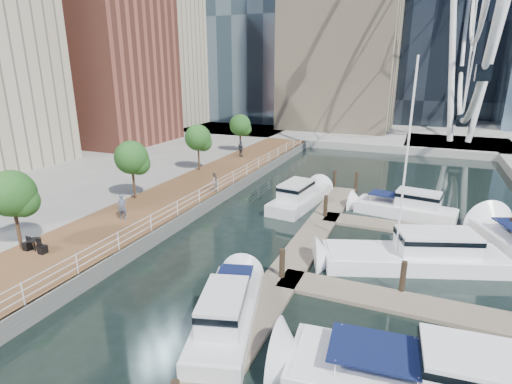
{
  "coord_description": "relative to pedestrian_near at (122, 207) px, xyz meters",
  "views": [
    {
      "loc": [
        9.03,
        -10.11,
        10.87
      ],
      "look_at": [
        -0.69,
        13.27,
        3.0
      ],
      "focal_mm": 28.0,
      "sensor_mm": 36.0,
      "label": 1
    }
  ],
  "objects": [
    {
      "name": "pedestrian_near",
      "position": [
        0.0,
        0.0,
        0.0
      ],
      "size": [
        0.76,
        0.63,
        1.79
      ],
      "primitive_type": "imported",
      "rotation": [
        0.0,
        0.0,
        0.36
      ],
      "color": "#4A5163",
      "rests_on": "boardwalk"
    },
    {
      "name": "street_trees",
      "position": [
        -2.31,
        4.09,
        2.39
      ],
      "size": [
        2.6,
        42.6,
        4.6
      ],
      "color": "#3F2B1C",
      "rests_on": "ground"
    },
    {
      "name": "seawall",
      "position": [
        3.09,
        5.09,
        -1.4
      ],
      "size": [
        0.25,
        60.0,
        1.0
      ],
      "primitive_type": "cube",
      "color": "#595954",
      "rests_on": "ground"
    },
    {
      "name": "boardwalk",
      "position": [
        0.09,
        5.09,
        -1.4
      ],
      "size": [
        6.0,
        60.0,
        1.0
      ],
      "primitive_type": "cube",
      "color": "brown",
      "rests_on": "ground"
    },
    {
      "name": "pier",
      "position": [
        23.09,
        42.09,
        -1.4
      ],
      "size": [
        14.0,
        12.0,
        1.0
      ],
      "primitive_type": "cube",
      "color": "gray",
      "rests_on": "ground"
    },
    {
      "name": "pedestrian_far",
      "position": [
        -1.04,
        21.49,
        0.03
      ],
      "size": [
        1.17,
        0.94,
        1.85
      ],
      "primitive_type": "imported",
      "rotation": [
        0.0,
        0.0,
        2.61
      ],
      "color": "#30333C",
      "rests_on": "boardwalk"
    },
    {
      "name": "pedestrian_mid",
      "position": [
        2.59,
        8.19,
        -0.04
      ],
      "size": [
        0.95,
        1.03,
        1.71
      ],
      "primitive_type": "imported",
      "rotation": [
        0.0,
        0.0,
        -2.04
      ],
      "color": "#7E6657",
      "rests_on": "boardwalk"
    },
    {
      "name": "floating_docks",
      "position": [
        17.06,
        0.07,
        -1.41
      ],
      "size": [
        16.0,
        34.0,
        2.6
      ],
      "color": "#6D6051",
      "rests_on": "ground"
    },
    {
      "name": "moored_yachts",
      "position": [
        18.38,
        1.27,
        -1.9
      ],
      "size": [
        22.26,
        36.31,
        11.5
      ],
      "color": "white",
      "rests_on": "ground"
    },
    {
      "name": "ground",
      "position": [
        9.09,
        -9.91,
        -1.9
      ],
      "size": [
        520.0,
        520.0,
        0.0
      ],
      "primitive_type": "plane",
      "color": "black",
      "rests_on": "ground"
    },
    {
      "name": "midrise_condos",
      "position": [
        -24.47,
        16.91,
        11.52
      ],
      "size": [
        19.0,
        67.0,
        28.0
      ],
      "color": "#BCAD8E",
      "rests_on": "ground"
    },
    {
      "name": "railing",
      "position": [
        2.99,
        5.09,
        -0.37
      ],
      "size": [
        0.1,
        60.0,
        1.05
      ],
      "primitive_type": null,
      "color": "white",
      "rests_on": "boardwalk"
    },
    {
      "name": "land_far",
      "position": [
        9.09,
        92.09,
        -1.4
      ],
      "size": [
        200.0,
        114.0,
        1.0
      ],
      "primitive_type": "cube",
      "color": "gray",
      "rests_on": "ground"
    }
  ]
}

